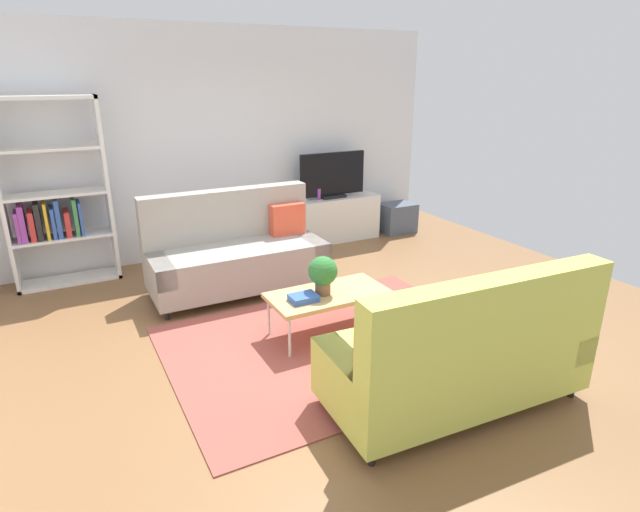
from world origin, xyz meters
The scene contains 16 objects.
ground_plane centered at (0.00, 0.00, 0.00)m, with size 7.68×7.68×0.00m, color brown.
wall_far centered at (0.00, 2.80, 1.45)m, with size 6.40×0.12×2.90m, color silver.
area_rug centered at (0.11, -0.28, 0.01)m, with size 2.90×2.20×0.01m, color #9E4C42.
couch_beige centered at (-0.22, 1.34, 0.44)m, with size 1.90×0.85×1.10m.
couch_green centered at (0.45, -1.50, 0.44)m, with size 1.95×0.95×1.10m.
coffee_table centered at (0.16, -0.08, 0.39)m, with size 1.10×0.56×0.42m.
tv_console centered at (1.61, 2.46, 0.32)m, with size 1.40×0.44×0.64m, color silver.
tv centered at (1.61, 2.44, 0.95)m, with size 1.00×0.20×0.64m.
bookshelf centered at (-1.93, 2.48, 0.97)m, with size 1.10×0.36×2.10m.
storage_trunk centered at (2.71, 2.36, 0.22)m, with size 0.52×0.40×0.44m, color #4C5666.
potted_plant centered at (0.11, -0.07, 0.63)m, with size 0.27×0.27×0.36m.
table_book_0 centered at (-0.11, -0.13, 0.44)m, with size 0.24×0.18×0.03m, color #3359B2.
table_book_1 centered at (-0.11, -0.13, 0.46)m, with size 0.24×0.18×0.03m, color #3359B2.
vase_0 centered at (1.03, 2.51, 0.71)m, with size 0.11×0.11×0.13m, color #4C72B2.
vase_1 centered at (1.20, 2.51, 0.70)m, with size 0.12×0.12×0.13m, color silver.
bottle_0 centered at (1.38, 2.42, 0.72)m, with size 0.05×0.05×0.16m, color purple.
Camera 1 is at (-1.93, -3.88, 2.31)m, focal length 28.98 mm.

